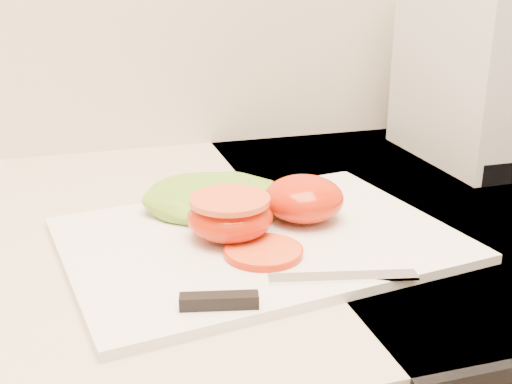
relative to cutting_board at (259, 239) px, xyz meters
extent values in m
cube|color=beige|center=(-0.13, 0.07, -0.02)|extent=(3.92, 0.65, 0.03)
cube|color=white|center=(0.00, 0.00, 0.00)|extent=(0.43, 0.34, 0.01)
ellipsoid|color=red|center=(0.06, 0.03, 0.03)|extent=(0.09, 0.09, 0.05)
ellipsoid|color=red|center=(-0.03, 0.00, 0.03)|extent=(0.09, 0.09, 0.04)
cylinder|color=#D9441C|center=(-0.03, 0.00, 0.05)|extent=(0.08, 0.08, 0.01)
cylinder|color=#EA582A|center=(-0.01, -0.05, 0.01)|extent=(0.08, 0.08, 0.01)
ellipsoid|color=#699C29|center=(-0.03, 0.08, 0.02)|extent=(0.19, 0.15, 0.03)
ellipsoid|color=#699C29|center=(0.02, 0.09, 0.02)|extent=(0.12, 0.12, 0.02)
cube|color=silver|center=(0.05, -0.11, 0.01)|extent=(0.14, 0.05, 0.00)
cube|color=black|center=(-0.07, -0.13, 0.01)|extent=(0.07, 0.03, 0.01)
cube|color=silver|center=(0.42, 0.21, 0.15)|extent=(0.20, 0.25, 0.30)
camera|label=1|loc=(-0.18, -0.59, 0.28)|focal=45.00mm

